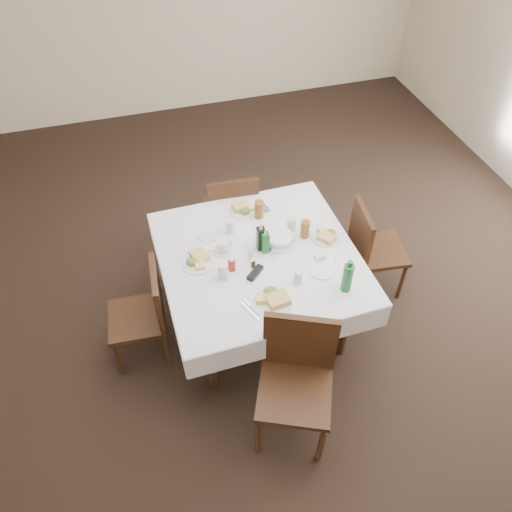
# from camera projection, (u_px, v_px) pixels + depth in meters

# --- Properties ---
(ground_plane) EXTENTS (7.00, 7.00, 0.00)m
(ground_plane) POSITION_uv_depth(u_px,v_px,m) (273.00, 300.00, 4.37)
(ground_plane) COLOR black
(room_shell) EXTENTS (6.04, 7.04, 2.80)m
(room_shell) POSITION_uv_depth(u_px,v_px,m) (279.00, 128.00, 3.14)
(room_shell) COLOR beige
(room_shell) RESTS_ON ground
(dining_table) EXTENTS (1.47, 1.47, 0.76)m
(dining_table) POSITION_uv_depth(u_px,v_px,m) (259.00, 262.00, 3.74)
(dining_table) COLOR black
(dining_table) RESTS_ON ground
(chair_north) EXTENTS (0.46, 0.46, 0.91)m
(chair_north) POSITION_uv_depth(u_px,v_px,m) (232.00, 210.00, 4.41)
(chair_north) COLOR black
(chair_north) RESTS_ON ground
(chair_south) EXTENTS (0.62, 0.62, 0.99)m
(chair_south) POSITION_uv_depth(u_px,v_px,m) (297.00, 372.00, 3.22)
(chair_south) COLOR black
(chair_south) RESTS_ON ground
(chair_east) EXTENTS (0.47, 0.47, 0.89)m
(chair_east) POSITION_uv_depth(u_px,v_px,m) (370.00, 245.00, 4.12)
(chair_east) COLOR black
(chair_east) RESTS_ON ground
(chair_west) EXTENTS (0.44, 0.44, 0.87)m
(chair_west) POSITION_uv_depth(u_px,v_px,m) (147.00, 310.00, 3.66)
(chair_west) COLOR black
(chair_west) RESTS_ON ground
(meal_north) EXTENTS (0.23, 0.23, 0.05)m
(meal_north) POSITION_uv_depth(u_px,v_px,m) (244.00, 209.00, 4.02)
(meal_north) COLOR white
(meal_north) RESTS_ON dining_table
(meal_south) EXTENTS (0.29, 0.29, 0.06)m
(meal_south) POSITION_uv_depth(u_px,v_px,m) (272.00, 299.00, 3.36)
(meal_south) COLOR white
(meal_south) RESTS_ON dining_table
(meal_east) EXTENTS (0.23, 0.23, 0.05)m
(meal_east) POSITION_uv_depth(u_px,v_px,m) (327.00, 236.00, 3.80)
(meal_east) COLOR white
(meal_east) RESTS_ON dining_table
(meal_west) EXTENTS (0.25, 0.25, 0.05)m
(meal_west) POSITION_uv_depth(u_px,v_px,m) (198.00, 260.00, 3.62)
(meal_west) COLOR white
(meal_west) RESTS_ON dining_table
(side_plate_a) EXTENTS (0.16, 0.16, 0.01)m
(side_plate_a) POSITION_uv_depth(u_px,v_px,m) (209.00, 235.00, 3.83)
(side_plate_a) COLOR white
(side_plate_a) RESTS_ON dining_table
(side_plate_b) EXTENTS (0.15, 0.15, 0.01)m
(side_plate_b) POSITION_uv_depth(u_px,v_px,m) (322.00, 272.00, 3.56)
(side_plate_b) COLOR white
(side_plate_b) RESTS_ON dining_table
(water_n) EXTENTS (0.07, 0.07, 0.12)m
(water_n) POSITION_uv_depth(u_px,v_px,m) (230.00, 227.00, 3.81)
(water_n) COLOR silver
(water_n) RESTS_ON dining_table
(water_s) EXTENTS (0.06, 0.06, 0.11)m
(water_s) POSITION_uv_depth(u_px,v_px,m) (298.00, 277.00, 3.46)
(water_s) COLOR silver
(water_s) RESTS_ON dining_table
(water_e) EXTENTS (0.07, 0.07, 0.12)m
(water_e) POSITION_uv_depth(u_px,v_px,m) (291.00, 225.00, 3.83)
(water_e) COLOR silver
(water_e) RESTS_ON dining_table
(water_w) EXTENTS (0.07, 0.07, 0.14)m
(water_w) POSITION_uv_depth(u_px,v_px,m) (223.00, 271.00, 3.48)
(water_w) COLOR silver
(water_w) RESTS_ON dining_table
(iced_tea_a) EXTENTS (0.07, 0.07, 0.15)m
(iced_tea_a) POSITION_uv_depth(u_px,v_px,m) (259.00, 210.00, 3.93)
(iced_tea_a) COLOR brown
(iced_tea_a) RESTS_ON dining_table
(iced_tea_b) EXTENTS (0.07, 0.07, 0.15)m
(iced_tea_b) POSITION_uv_depth(u_px,v_px,m) (305.00, 229.00, 3.77)
(iced_tea_b) COLOR brown
(iced_tea_b) RESTS_ON dining_table
(bread_basket) EXTENTS (0.24, 0.24, 0.08)m
(bread_basket) POSITION_uv_depth(u_px,v_px,m) (279.00, 239.00, 3.75)
(bread_basket) COLOR silver
(bread_basket) RESTS_ON dining_table
(oil_cruet_dark) EXTENTS (0.06, 0.06, 0.25)m
(oil_cruet_dark) POSITION_uv_depth(u_px,v_px,m) (261.00, 238.00, 3.66)
(oil_cruet_dark) COLOR black
(oil_cruet_dark) RESTS_ON dining_table
(oil_cruet_green) EXTENTS (0.05, 0.05, 0.23)m
(oil_cruet_green) POSITION_uv_depth(u_px,v_px,m) (265.00, 242.00, 3.64)
(oil_cruet_green) COLOR #176D2C
(oil_cruet_green) RESTS_ON dining_table
(ketchup_bottle) EXTENTS (0.05, 0.05, 0.12)m
(ketchup_bottle) POSITION_uv_depth(u_px,v_px,m) (232.00, 264.00, 3.55)
(ketchup_bottle) COLOR maroon
(ketchup_bottle) RESTS_ON dining_table
(salt_shaker) EXTENTS (0.04, 0.04, 0.09)m
(salt_shaker) POSITION_uv_depth(u_px,v_px,m) (251.00, 255.00, 3.62)
(salt_shaker) COLOR white
(salt_shaker) RESTS_ON dining_table
(pepper_shaker) EXTENTS (0.03, 0.03, 0.08)m
(pepper_shaker) POSITION_uv_depth(u_px,v_px,m) (253.00, 263.00, 3.58)
(pepper_shaker) COLOR #42321E
(pepper_shaker) RESTS_ON dining_table
(coffee_mug) EXTENTS (0.15, 0.14, 0.10)m
(coffee_mug) POSITION_uv_depth(u_px,v_px,m) (222.00, 247.00, 3.68)
(coffee_mug) COLOR white
(coffee_mug) RESTS_ON dining_table
(sunglasses) EXTENTS (0.15, 0.14, 0.03)m
(sunglasses) POSITION_uv_depth(u_px,v_px,m) (255.00, 273.00, 3.54)
(sunglasses) COLOR black
(sunglasses) RESTS_ON dining_table
(green_bottle) EXTENTS (0.07, 0.07, 0.28)m
(green_bottle) POSITION_uv_depth(u_px,v_px,m) (347.00, 277.00, 3.37)
(green_bottle) COLOR #176D2C
(green_bottle) RESTS_ON dining_table
(sugar_caddy) EXTENTS (0.08, 0.05, 0.04)m
(sugar_caddy) POSITION_uv_depth(u_px,v_px,m) (320.00, 256.00, 3.65)
(sugar_caddy) COLOR white
(sugar_caddy) RESTS_ON dining_table
(cutlery_n) EXTENTS (0.08, 0.18, 0.01)m
(cutlery_n) POSITION_uv_depth(u_px,v_px,m) (263.00, 206.00, 4.07)
(cutlery_n) COLOR silver
(cutlery_n) RESTS_ON dining_table
(cutlery_s) EXTENTS (0.12, 0.21, 0.01)m
(cutlery_s) POSITION_uv_depth(u_px,v_px,m) (252.00, 310.00, 3.32)
(cutlery_s) COLOR silver
(cutlery_s) RESTS_ON dining_table
(cutlery_e) EXTENTS (0.16, 0.10, 0.01)m
(cutlery_e) POSITION_uv_depth(u_px,v_px,m) (326.00, 264.00, 3.62)
(cutlery_e) COLOR silver
(cutlery_e) RESTS_ON dining_table
(cutlery_w) EXTENTS (0.18, 0.08, 0.01)m
(cutlery_w) POSITION_uv_depth(u_px,v_px,m) (199.00, 254.00, 3.69)
(cutlery_w) COLOR silver
(cutlery_w) RESTS_ON dining_table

